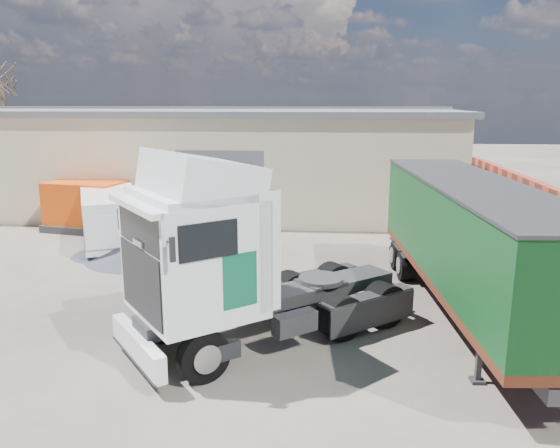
# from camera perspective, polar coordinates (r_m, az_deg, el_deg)

# --- Properties ---
(ground) EXTENTS (120.00, 120.00, 0.00)m
(ground) POSITION_cam_1_polar(r_m,az_deg,el_deg) (15.51, -5.85, -9.29)
(ground) COLOR #292621
(ground) RESTS_ON ground
(warehouse) EXTENTS (30.60, 12.60, 5.42)m
(warehouse) POSITION_cam_1_polar(r_m,az_deg,el_deg) (31.50, -11.38, 6.91)
(warehouse) COLOR beige
(warehouse) RESTS_ON ground
(tractor_unit) EXTENTS (7.18, 6.45, 4.80)m
(tractor_unit) POSITION_cam_1_polar(r_m,az_deg,el_deg) (12.88, -5.19, -4.44)
(tractor_unit) COLOR black
(tractor_unit) RESTS_ON ground
(box_trailer) EXTENTS (3.17, 11.35, 3.73)m
(box_trailer) POSITION_cam_1_polar(r_m,az_deg,el_deg) (15.43, 19.17, -1.20)
(box_trailer) COLOR #2D2D30
(box_trailer) RESTS_ON ground
(panel_van) EXTENTS (4.14, 5.65, 2.15)m
(panel_van) POSITION_cam_1_polar(r_m,az_deg,el_deg) (23.11, -17.24, 0.53)
(panel_van) COLOR black
(panel_van) RESTS_ON ground
(orange_skip) EXTENTS (3.92, 2.87, 2.22)m
(orange_skip) POSITION_cam_1_polar(r_m,az_deg,el_deg) (26.19, -19.50, 1.47)
(orange_skip) COLOR #2D2D30
(orange_skip) RESTS_ON ground
(gravel_heap) EXTENTS (7.17, 6.75, 1.09)m
(gravel_heap) POSITION_cam_1_polar(r_m,az_deg,el_deg) (21.04, -13.02, -2.11)
(gravel_heap) COLOR #21242C
(gravel_heap) RESTS_ON ground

